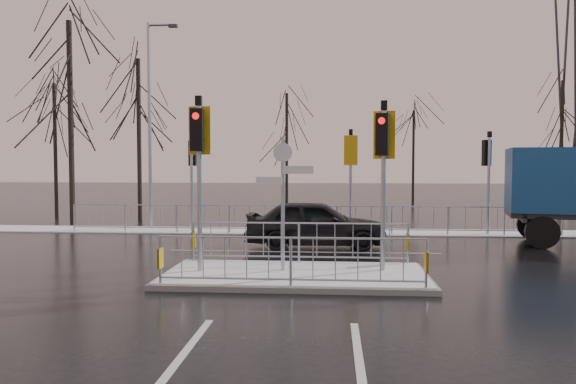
# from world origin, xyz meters

# --- Properties ---
(ground) EXTENTS (120.00, 120.00, 0.00)m
(ground) POSITION_xyz_m (0.00, 0.00, 0.00)
(ground) COLOR black
(ground) RESTS_ON ground
(snow_verge) EXTENTS (30.00, 2.00, 0.04)m
(snow_verge) POSITION_xyz_m (0.00, 8.60, 0.02)
(snow_verge) COLOR white
(snow_verge) RESTS_ON ground
(lane_markings) EXTENTS (8.00, 11.38, 0.01)m
(lane_markings) POSITION_xyz_m (0.00, -0.33, 0.00)
(lane_markings) COLOR silver
(lane_markings) RESTS_ON ground
(traffic_island) EXTENTS (6.00, 3.04, 4.15)m
(traffic_island) POSITION_xyz_m (-0.01, 0.01, 0.39)
(traffic_island) COLOR #62625D
(traffic_island) RESTS_ON ground
(far_kerb_fixtures) EXTENTS (18.00, 0.65, 3.83)m
(far_kerb_fixtures) POSITION_xyz_m (0.29, 8.09, 1.02)
(far_kerb_fixtures) COLOR #979DA4
(far_kerb_fixtures) RESTS_ON ground
(car_far_lane) EXTENTS (4.42, 1.90, 1.49)m
(car_far_lane) POSITION_xyz_m (0.31, 4.82, 0.74)
(car_far_lane) COLOR black
(car_far_lane) RESTS_ON ground
(flatbed_truck) EXTENTS (7.04, 3.72, 3.10)m
(flatbed_truck) POSITION_xyz_m (8.50, 5.89, 1.65)
(flatbed_truck) COLOR black
(flatbed_truck) RESTS_ON ground
(tree_near_a) EXTENTS (4.75, 4.75, 8.97)m
(tree_near_a) POSITION_xyz_m (-10.50, 11.00, 6.11)
(tree_near_a) COLOR black
(tree_near_a) RESTS_ON ground
(tree_near_b) EXTENTS (4.00, 4.00, 7.55)m
(tree_near_b) POSITION_xyz_m (-8.00, 12.50, 5.15)
(tree_near_b) COLOR black
(tree_near_b) RESTS_ON ground
(tree_near_c) EXTENTS (3.50, 3.50, 6.61)m
(tree_near_c) POSITION_xyz_m (-12.50, 13.50, 4.50)
(tree_near_c) COLOR black
(tree_near_c) RESTS_ON ground
(tree_far_a) EXTENTS (3.75, 3.75, 7.08)m
(tree_far_a) POSITION_xyz_m (-2.00, 22.00, 4.82)
(tree_far_a) COLOR black
(tree_far_a) RESTS_ON ground
(tree_far_b) EXTENTS (3.25, 3.25, 6.14)m
(tree_far_b) POSITION_xyz_m (6.00, 24.00, 4.18)
(tree_far_b) COLOR black
(tree_far_b) RESTS_ON ground
(tree_far_c) EXTENTS (4.00, 4.00, 7.55)m
(tree_far_c) POSITION_xyz_m (14.00, 21.00, 5.15)
(tree_far_c) COLOR black
(tree_far_c) RESTS_ON ground
(street_lamp_left) EXTENTS (1.25, 0.18, 8.20)m
(street_lamp_left) POSITION_xyz_m (-6.43, 9.50, 4.49)
(street_lamp_left) COLOR #979DA4
(street_lamp_left) RESTS_ON ground
(pylon_wires) EXTENTS (70.00, 2.38, 19.97)m
(pylon_wires) POSITION_xyz_m (16.88, 30.00, 11.03)
(pylon_wires) COLOR #2D3033
(pylon_wires) RESTS_ON ground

